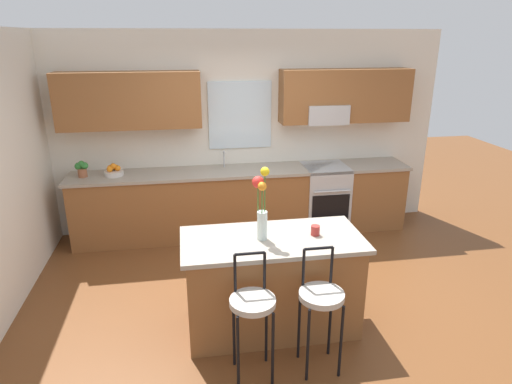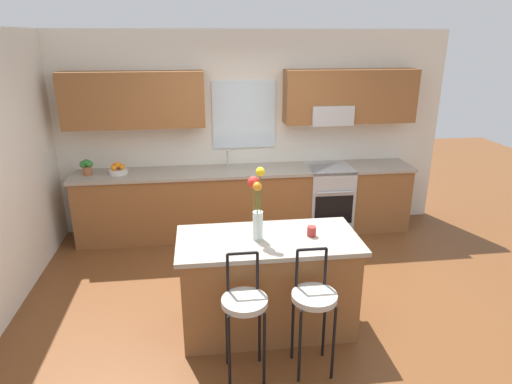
{
  "view_description": "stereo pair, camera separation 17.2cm",
  "coord_description": "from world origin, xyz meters",
  "px_view_note": "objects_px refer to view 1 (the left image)",
  "views": [
    {
      "loc": [
        -0.76,
        -3.94,
        2.61
      ],
      "look_at": [
        -0.02,
        0.55,
        1.0
      ],
      "focal_mm": 31.02,
      "sensor_mm": 36.0,
      "label": 1
    },
    {
      "loc": [
        -0.59,
        -3.97,
        2.61
      ],
      "look_at": [
        -0.02,
        0.55,
        1.0
      ],
      "focal_mm": 31.02,
      "sensor_mm": 36.0,
      "label": 2
    }
  ],
  "objects_px": {
    "bar_stool_near": "(252,307)",
    "bar_stool_middle": "(321,300)",
    "mug_ceramic": "(315,230)",
    "flower_vase": "(261,204)",
    "potted_plant_small": "(82,168)",
    "oven_range": "(324,197)",
    "kitchen_island": "(272,283)",
    "fruit_bowl_oranges": "(114,171)"
  },
  "relations": [
    {
      "from": "bar_stool_middle",
      "to": "mug_ceramic",
      "type": "relative_size",
      "value": 11.58
    },
    {
      "from": "potted_plant_small",
      "to": "flower_vase",
      "type": "bearing_deg",
      "value": -48.34
    },
    {
      "from": "flower_vase",
      "to": "mug_ceramic",
      "type": "relative_size",
      "value": 7.34
    },
    {
      "from": "bar_stool_middle",
      "to": "fruit_bowl_oranges",
      "type": "relative_size",
      "value": 4.34
    },
    {
      "from": "kitchen_island",
      "to": "fruit_bowl_oranges",
      "type": "height_order",
      "value": "fruit_bowl_oranges"
    },
    {
      "from": "bar_stool_middle",
      "to": "flower_vase",
      "type": "xyz_separation_m",
      "value": [
        -0.38,
        0.6,
        0.61
      ]
    },
    {
      "from": "kitchen_island",
      "to": "bar_stool_near",
      "type": "relative_size",
      "value": 1.56
    },
    {
      "from": "oven_range",
      "to": "flower_vase",
      "type": "distance_m",
      "value": 2.61
    },
    {
      "from": "bar_stool_near",
      "to": "mug_ceramic",
      "type": "xyz_separation_m",
      "value": [
        0.67,
        0.6,
        0.33
      ]
    },
    {
      "from": "mug_ceramic",
      "to": "potted_plant_small",
      "type": "height_order",
      "value": "potted_plant_small"
    },
    {
      "from": "bar_stool_middle",
      "to": "potted_plant_small",
      "type": "xyz_separation_m",
      "value": [
        -2.3,
        2.76,
        0.4
      ]
    },
    {
      "from": "oven_range",
      "to": "flower_vase",
      "type": "height_order",
      "value": "flower_vase"
    },
    {
      "from": "oven_range",
      "to": "bar_stool_middle",
      "type": "distance_m",
      "value": 2.88
    },
    {
      "from": "oven_range",
      "to": "flower_vase",
      "type": "bearing_deg",
      "value": -120.98
    },
    {
      "from": "flower_vase",
      "to": "kitchen_island",
      "type": "bearing_deg",
      "value": 1.42
    },
    {
      "from": "flower_vase",
      "to": "mug_ceramic",
      "type": "bearing_deg",
      "value": 0.2
    },
    {
      "from": "bar_stool_near",
      "to": "bar_stool_middle",
      "type": "relative_size",
      "value": 1.0
    },
    {
      "from": "bar_stool_middle",
      "to": "mug_ceramic",
      "type": "bearing_deg",
      "value": 78.96
    },
    {
      "from": "oven_range",
      "to": "bar_stool_near",
      "type": "relative_size",
      "value": 0.88
    },
    {
      "from": "bar_stool_near",
      "to": "bar_stool_middle",
      "type": "bearing_deg",
      "value": 0.0
    },
    {
      "from": "oven_range",
      "to": "kitchen_island",
      "type": "bearing_deg",
      "value": -118.96
    },
    {
      "from": "oven_range",
      "to": "bar_stool_middle",
      "type": "relative_size",
      "value": 0.88
    },
    {
      "from": "potted_plant_small",
      "to": "mug_ceramic",
      "type": "bearing_deg",
      "value": -41.79
    },
    {
      "from": "mug_ceramic",
      "to": "potted_plant_small",
      "type": "xyz_separation_m",
      "value": [
        -2.41,
        2.16,
        0.07
      ]
    },
    {
      "from": "bar_stool_near",
      "to": "bar_stool_middle",
      "type": "xyz_separation_m",
      "value": [
        0.55,
        0.0,
        0.0
      ]
    },
    {
      "from": "flower_vase",
      "to": "fruit_bowl_oranges",
      "type": "height_order",
      "value": "flower_vase"
    },
    {
      "from": "kitchen_island",
      "to": "oven_range",
      "type": "bearing_deg",
      "value": 61.04
    },
    {
      "from": "oven_range",
      "to": "flower_vase",
      "type": "xyz_separation_m",
      "value": [
        -1.28,
        -2.13,
        0.79
      ]
    },
    {
      "from": "oven_range",
      "to": "bar_stool_near",
      "type": "height_order",
      "value": "bar_stool_near"
    },
    {
      "from": "oven_range",
      "to": "fruit_bowl_oranges",
      "type": "distance_m",
      "value": 2.87
    },
    {
      "from": "flower_vase",
      "to": "potted_plant_small",
      "type": "height_order",
      "value": "flower_vase"
    },
    {
      "from": "mug_ceramic",
      "to": "potted_plant_small",
      "type": "relative_size",
      "value": 0.43
    },
    {
      "from": "fruit_bowl_oranges",
      "to": "potted_plant_small",
      "type": "xyz_separation_m",
      "value": [
        -0.38,
        -0.0,
        0.06
      ]
    },
    {
      "from": "flower_vase",
      "to": "bar_stool_near",
      "type": "bearing_deg",
      "value": -106.21
    },
    {
      "from": "bar_stool_middle",
      "to": "fruit_bowl_oranges",
      "type": "distance_m",
      "value": 3.38
    },
    {
      "from": "bar_stool_near",
      "to": "bar_stool_middle",
      "type": "distance_m",
      "value": 0.55
    },
    {
      "from": "bar_stool_middle",
      "to": "flower_vase",
      "type": "relative_size",
      "value": 1.58
    },
    {
      "from": "bar_stool_middle",
      "to": "mug_ceramic",
      "type": "xyz_separation_m",
      "value": [
        0.12,
        0.6,
        0.33
      ]
    },
    {
      "from": "bar_stool_near",
      "to": "mug_ceramic",
      "type": "height_order",
      "value": "bar_stool_near"
    },
    {
      "from": "bar_stool_near",
      "to": "flower_vase",
      "type": "xyz_separation_m",
      "value": [
        0.17,
        0.6,
        0.61
      ]
    },
    {
      "from": "oven_range",
      "to": "mug_ceramic",
      "type": "distance_m",
      "value": 2.33
    },
    {
      "from": "bar_stool_middle",
      "to": "potted_plant_small",
      "type": "relative_size",
      "value": 4.93
    }
  ]
}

